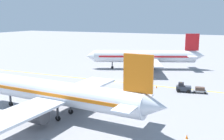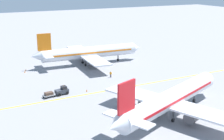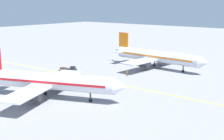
% 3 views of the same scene
% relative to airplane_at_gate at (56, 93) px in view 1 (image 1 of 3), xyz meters
% --- Properties ---
extents(ground_plane, '(400.00, 400.00, 0.00)m').
position_rel_airplane_at_gate_xyz_m(ground_plane, '(24.35, 0.11, -3.71)').
color(ground_plane, gray).
extents(apron_yellow_centreline, '(1.50, 120.00, 0.01)m').
position_rel_airplane_at_gate_xyz_m(apron_yellow_centreline, '(24.35, 0.11, -3.71)').
color(apron_yellow_centreline, yellow).
rests_on(apron_yellow_centreline, ground).
extents(airplane_at_gate, '(28.25, 35.53, 10.60)m').
position_rel_airplane_at_gate_xyz_m(airplane_at_gate, '(0.00, 0.00, 0.00)').
color(airplane_at_gate, silver).
rests_on(airplane_at_gate, ground).
extents(airplane_adjacent_stand, '(27.89, 34.01, 10.60)m').
position_rel_airplane_at_gate_xyz_m(airplane_adjacent_stand, '(43.16, -1.30, 0.00)').
color(airplane_adjacent_stand, silver).
rests_on(airplane_adjacent_stand, ground).
extents(baggage_tug_dark, '(2.11, 3.18, 2.11)m').
position_rel_airplane_at_gate_xyz_m(baggage_tug_dark, '(21.96, -15.88, -2.81)').
color(baggage_tug_dark, '#333842').
rests_on(baggage_tug_dark, ground).
extents(baggage_cart_trailing, '(1.76, 2.77, 1.24)m').
position_rel_airplane_at_gate_xyz_m(baggage_cart_trailing, '(22.43, -19.15, -2.95)').
color(baggage_cart_trailing, gray).
rests_on(baggage_cart_trailing, ground).
extents(ground_crew_worker, '(0.39, 0.49, 1.68)m').
position_rel_airplane_at_gate_xyz_m(ground_crew_worker, '(15.32, -0.05, -2.80)').
color(ground_crew_worker, '#23232D').
rests_on(ground_crew_worker, ground).
extents(traffic_cone_near_nose, '(0.32, 0.32, 0.55)m').
position_rel_airplane_at_gate_xyz_m(traffic_cone_near_nose, '(0.18, -19.87, -3.43)').
color(traffic_cone_near_nose, orange).
rests_on(traffic_cone_near_nose, ground).
extents(traffic_cone_by_wingtip, '(0.32, 0.32, 0.55)m').
position_rel_airplane_at_gate_xyz_m(traffic_cone_by_wingtip, '(22.64, -10.07, -3.43)').
color(traffic_cone_by_wingtip, orange).
rests_on(traffic_cone_by_wingtip, ground).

